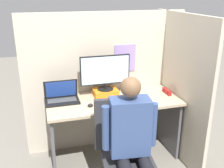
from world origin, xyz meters
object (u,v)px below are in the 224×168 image
Objects in this scene: carrot_toy at (151,102)px; office_chair at (124,152)px; monitor at (105,72)px; stapler at (167,92)px; person at (132,138)px; paper_box at (105,92)px; laptop at (62,97)px.

office_chair is at bearing -136.29° from carrot_toy.
monitor is 0.59× the size of office_chair.
stapler is at bearing 36.93° from carrot_toy.
person reaches higher than monitor.
person is at bearing -82.84° from office_chair.
paper_box is 0.49× the size of monitor.
monitor is at bearing 5.19° from laptop.
laptop is at bearing 118.85° from person.
laptop is (-0.51, -0.04, 0.01)m from paper_box.
laptop is 2.22× the size of stapler.
stapler is (0.72, -0.15, -0.27)m from monitor.
carrot_toy is 0.66m from office_chair.
stapler is 1.03m from office_chair.
monitor is (0.00, 0.00, 0.25)m from paper_box.
office_chair is 0.27m from person.
paper_box is 0.85m from office_chair.
laptop is at bearing -175.13° from paper_box.
paper_box is 0.29× the size of office_chair.
carrot_toy is at bearing 43.71° from office_chair.
monitor reaches higher than carrot_toy.
office_chair is (-0.75, -0.65, -0.28)m from stapler.
stapler is at bearing 47.69° from person.
paper_box is 0.75× the size of laptop.
paper_box is at bearing 89.35° from person.
person is (-0.01, -0.95, -0.06)m from paper_box.
person is at bearing -126.35° from carrot_toy.
monitor reaches higher than paper_box.
laptop is 0.94m from office_chair.
office_chair is (-0.03, -0.80, -0.29)m from paper_box.
laptop is 3.12× the size of carrot_toy.
laptop is 1.23m from stapler.
carrot_toy is 0.70m from person.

